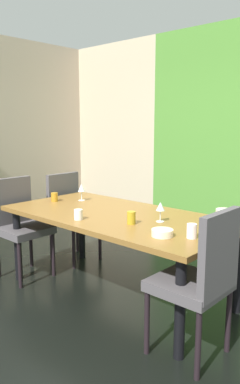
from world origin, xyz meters
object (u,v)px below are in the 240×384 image
Objects in this scene: chair_left_far at (71,211)px; cup_near_window at (54,197)px; serving_bowl_front at (162,233)px; cup_north at (131,218)px; cup_rear at (78,215)px; dining_table at (117,222)px; cup_right at (192,231)px; wine_glass_south at (160,207)px; wine_glass_corner at (81,188)px; pitcher_west at (224,221)px; chair_left_near at (20,221)px; chair_right_near at (201,276)px.

cup_near_window is (0.19, -0.36, 0.23)m from chair_left_far.
cup_north reaches higher than serving_bowl_front.
cup_rear is (0.72, -0.32, -0.00)m from cup_near_window.
cup_right reaches higher than dining_table.
wine_glass_south is 1.09m from wine_glass_corner.
pitcher_west reaches higher than wine_glass_corner.
chair_left_near reaches higher than pitcher_west.
chair_left_far is at bearing 157.31° from wine_glass_corner.
serving_bowl_front is at bearing 92.00° from chair_left_near.
wine_glass_corner is 1.40m from serving_bowl_front.
chair_right_near is 9.98× the size of cup_north.
chair_right_near is 2.02m from chair_left_near.
cup_right is at bearing 29.46° from serving_bowl_front.
chair_right_near is (1.01, -0.32, -0.10)m from dining_table.
cup_north is at bearing -6.61° from cup_near_window.
cup_north is (1.31, 0.16, 0.23)m from chair_left_near.
wine_glass_south is at bearing 59.06° from cup_north.
chair_left_near reaches higher than dining_table.
cup_rear is 0.85× the size of cup_right.
cup_near_window is 0.88× the size of cup_north.
dining_table is at bearing -174.75° from pitcher_west.
dining_table is at bearing 107.73° from chair_left_near.
cup_near_window is (-1.83, 0.29, 0.22)m from chair_right_near.
wine_glass_south is at bearing 36.90° from cup_rear.
wine_glass_south is 0.90× the size of pitcher_west.
serving_bowl_front is 0.45m from pitcher_west.
cup_rear is 0.48× the size of pitcher_west.
chair_left_near is 6.15× the size of wine_glass_south.
chair_left_near is 5.75× the size of wine_glass_corner.
cup_right is at bearing 75.17° from chair_left_far.
chair_right_near is 9.98× the size of cup_right.
chair_left_near is at bearing -0.17° from chair_left_far.
chair_right_near is 11.34× the size of cup_near_window.
cup_right is (1.85, -0.49, 0.24)m from chair_left_far.
chair_left_far is 11.25× the size of cup_rear.
chair_left_near is 11.47× the size of cup_rear.
chair_left_near is at bearing -178.00° from serving_bowl_front.
wine_glass_south reaches higher than cup_rear.
cup_north is at bearing -180.00° from cup_right.
dining_table is 2.12× the size of chair_left_near.
cup_near_window is at bearing 173.39° from cup_north.
dining_table is at bearing 168.78° from cup_right.
cup_north is 0.54m from cup_right.
cup_right is (0.84, -0.17, 0.12)m from dining_table.
chair_left_near reaches higher than wine_glass_corner.
chair_left_far is 1.93m from cup_right.
dining_table is at bearing 2.58° from cup_near_window.
cup_right is (1.49, -0.34, -0.07)m from wine_glass_corner.
chair_left_far is at bearing 143.36° from cup_rear.
serving_bowl_front is (-0.34, 0.06, 0.20)m from chair_right_near.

